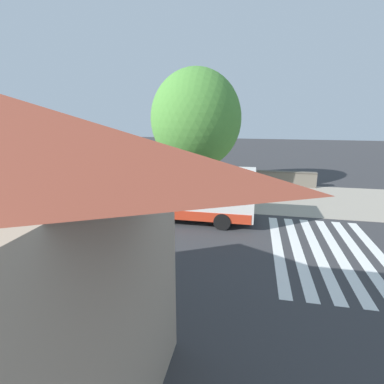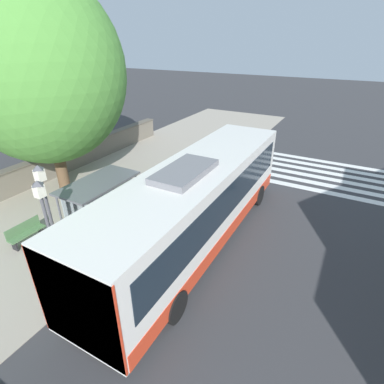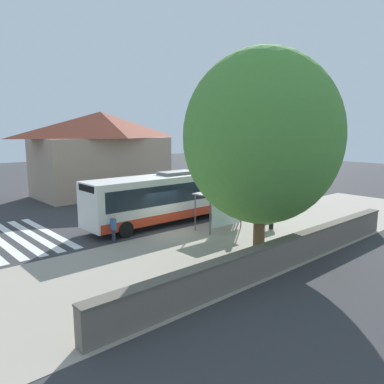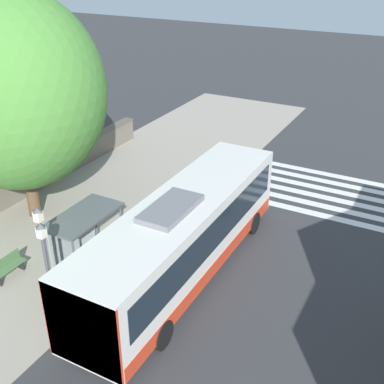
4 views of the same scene
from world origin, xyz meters
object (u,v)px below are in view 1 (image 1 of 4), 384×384
object	(u,v)px
bus_shelter	(156,175)
bench	(143,187)
street_lamp_far	(121,169)
street_lamp_near	(112,172)
bus	(159,190)
pedestrian	(242,201)
parked_car_behind_bus	(14,191)
shade_tree	(196,119)

from	to	relation	value
bus_shelter	bench	distance (m)	3.34
bus_shelter	street_lamp_far	world-z (taller)	street_lamp_far
street_lamp_near	bus	bearing A→B (deg)	60.42
bus	pedestrian	bearing A→B (deg)	107.52
street_lamp_far	pedestrian	bearing A→B (deg)	80.93
bench	parked_car_behind_bus	distance (m)	9.62
bus_shelter	street_lamp_near	size ratio (longest dim) A/B	0.80
bus	street_lamp_far	size ratio (longest dim) A/B	2.87
bus	parked_car_behind_bus	world-z (taller)	bus
parked_car_behind_bus	street_lamp_far	bearing A→B (deg)	108.77
bus_shelter	street_lamp_near	bearing A→B (deg)	-68.41
bench	street_lamp_near	xyz separation A→B (m)	(3.41, -1.10, 1.91)
bus_shelter	parked_car_behind_bus	distance (m)	10.48
pedestrian	shade_tree	xyz separation A→B (m)	(-6.92, -4.48, 5.11)
bus	street_lamp_near	bearing A→B (deg)	-119.58
street_lamp_far	shade_tree	size ratio (longest dim) A/B	0.40
bus	street_lamp_far	world-z (taller)	street_lamp_far
bus	pedestrian	size ratio (longest dim) A/B	7.44
bus_shelter	bench	size ratio (longest dim) A/B	2.19
street_lamp_near	bench	bearing A→B (deg)	162.19
parked_car_behind_bus	bench	bearing A→B (deg)	123.80
pedestrian	shade_tree	bearing A→B (deg)	-147.09
bench	shade_tree	size ratio (longest dim) A/B	0.14
bench	parked_car_behind_bus	world-z (taller)	parked_car_behind_bus
bus	street_lamp_far	bearing A→B (deg)	-128.03
bus_shelter	bench	xyz separation A→B (m)	(-2.20, -1.97, -1.56)
bus	bench	xyz separation A→B (m)	(-5.95, -3.37, -1.36)
bus	bench	distance (m)	6.97
shade_tree	bus	bearing A→B (deg)	-4.89
pedestrian	street_lamp_near	distance (m)	9.82
bench	pedestrian	bearing A→B (deg)	63.36
bus_shelter	parked_car_behind_bus	world-z (taller)	bus_shelter
bus	street_lamp_far	xyz separation A→B (m)	(-3.11, -3.98, 0.63)
bench	street_lamp_far	size ratio (longest dim) A/B	0.35
bus_shelter	pedestrian	distance (m)	7.02
street_lamp_far	parked_car_behind_bus	xyz separation A→B (m)	(2.51, -7.37, -1.42)
street_lamp_near	shade_tree	xyz separation A→B (m)	(-6.03, 5.20, 3.67)
pedestrian	parked_car_behind_bus	size ratio (longest dim) A/B	0.38
street_lamp_near	parked_car_behind_bus	distance (m)	7.27
bench	shade_tree	bearing A→B (deg)	122.50
pedestrian	shade_tree	world-z (taller)	shade_tree
street_lamp_near	bus_shelter	bearing A→B (deg)	111.59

